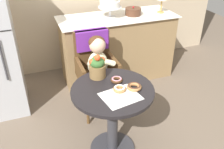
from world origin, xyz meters
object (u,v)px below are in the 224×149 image
object	(u,v)px
seated_child	(99,63)
flower_vase	(97,66)
cafe_table	(113,108)
tiered_cake_stand	(110,3)
round_layer_cake	(133,12)
wicker_chair	(95,60)
donut_front	(117,80)
donut_side	(134,87)
donut_mid	(120,89)

from	to	relation	value
seated_child	flower_vase	xyz separation A→B (m)	(-0.11, -0.32, 0.15)
cafe_table	flower_vase	world-z (taller)	flower_vase
cafe_table	tiered_cake_stand	distance (m)	1.49
flower_vase	round_layer_cake	world-z (taller)	round_layer_cake
wicker_chair	donut_front	distance (m)	0.63
donut_side	round_layer_cake	distance (m)	1.48
donut_side	round_layer_cake	size ratio (longest dim) A/B	0.60
wicker_chair	donut_side	bearing A→B (deg)	-80.20
donut_side	donut_front	bearing A→B (deg)	122.75
cafe_table	seated_child	size ratio (longest dim) A/B	0.99
seated_child	cafe_table	bearing A→B (deg)	-95.37
donut_mid	donut_side	bearing A→B (deg)	-5.21
donut_side	flower_vase	xyz separation A→B (m)	(-0.24, 0.30, 0.09)
wicker_chair	round_layer_cake	world-z (taller)	round_layer_cake
round_layer_cake	tiered_cake_stand	bearing A→B (deg)	178.37
donut_front	flower_vase	bearing A→B (deg)	133.99
cafe_table	flower_vase	size ratio (longest dim) A/B	2.95
seated_child	donut_front	xyz separation A→B (m)	(0.02, -0.46, 0.06)
cafe_table	wicker_chair	world-z (taller)	wicker_chair
seated_child	donut_mid	xyz separation A→B (m)	(-0.01, -0.61, 0.06)
donut_front	wicker_chair	bearing A→B (deg)	92.12
flower_vase	round_layer_cake	distance (m)	1.34
wicker_chair	seated_child	world-z (taller)	seated_child
donut_front	donut_side	xyz separation A→B (m)	(0.10, -0.16, 0.00)
donut_front	tiered_cake_stand	world-z (taller)	tiered_cake_stand
wicker_chair	round_layer_cake	distance (m)	0.96
donut_mid	round_layer_cake	world-z (taller)	round_layer_cake
tiered_cake_stand	round_layer_cake	bearing A→B (deg)	-1.63
donut_front	tiered_cake_stand	distance (m)	1.30
donut_mid	donut_front	bearing A→B (deg)	78.60
donut_mid	flower_vase	xyz separation A→B (m)	(-0.11, 0.28, 0.09)
flower_vase	donut_side	bearing A→B (deg)	-51.50
wicker_chair	flower_vase	bearing A→B (deg)	-102.39
seated_child	wicker_chair	bearing A→B (deg)	90.00
wicker_chair	tiered_cake_stand	bearing A→B (deg)	56.87
wicker_chair	flower_vase	xyz separation A→B (m)	(-0.11, -0.48, 0.19)
donut_mid	donut_side	size ratio (longest dim) A/B	0.88
donut_front	flower_vase	distance (m)	0.21
cafe_table	round_layer_cake	bearing A→B (deg)	59.32
flower_vase	donut_front	bearing A→B (deg)	-46.01
cafe_table	round_layer_cake	world-z (taller)	round_layer_cake
seated_child	donut_mid	size ratio (longest dim) A/B	6.59
cafe_table	donut_side	size ratio (longest dim) A/B	5.72
round_layer_cake	donut_side	bearing A→B (deg)	-113.65
donut_front	tiered_cake_stand	size ratio (longest dim) A/B	0.35
donut_mid	round_layer_cake	size ratio (longest dim) A/B	0.53
wicker_chair	donut_side	xyz separation A→B (m)	(0.12, -0.77, 0.10)
tiered_cake_stand	wicker_chair	bearing A→B (deg)	-123.88
cafe_table	tiered_cake_stand	size ratio (longest dim) A/B	2.40
cafe_table	tiered_cake_stand	xyz separation A→B (m)	(0.44, 1.30, 0.57)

